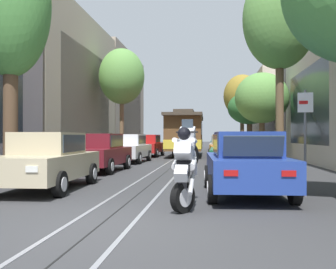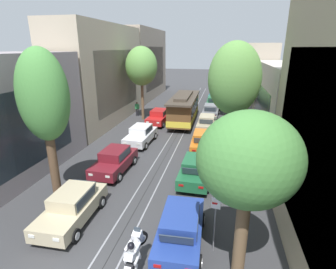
{
  "view_description": "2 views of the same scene",
  "coord_description": "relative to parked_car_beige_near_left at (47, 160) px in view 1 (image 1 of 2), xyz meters",
  "views": [
    {
      "loc": [
        1.82,
        -6.25,
        1.47
      ],
      "look_at": [
        -0.76,
        17.41,
        1.58
      ],
      "focal_mm": 41.54,
      "sensor_mm": 36.0,
      "label": 1
    },
    {
      "loc": [
        4.1,
        -5.62,
        8.1
      ],
      "look_at": [
        0.0,
        13.83,
        1.46
      ],
      "focal_mm": 28.06,
      "sensor_mm": 36.0,
      "label": 2
    }
  ],
  "objects": [
    {
      "name": "street_tree_kerb_left_second",
      "position": [
        -2.29,
        19.03,
        5.27
      ],
      "size": [
        3.5,
        3.63,
        8.24
      ],
      "color": "brown",
      "rests_on": "ground"
    },
    {
      "name": "ground_plane",
      "position": [
        2.68,
        14.75,
        -0.8
      ],
      "size": [
        160.0,
        160.0,
        0.0
      ],
      "primitive_type": "plane",
      "color": "#38383A"
    },
    {
      "name": "street_sign_post",
      "position": [
        6.8,
        -0.64,
        0.82
      ],
      "size": [
        0.36,
        0.09,
        2.59
      ],
      "color": "slate",
      "rests_on": "ground"
    },
    {
      "name": "street_tree_kerb_right_mid",
      "position": [
        7.86,
        15.49,
        3.15
      ],
      "size": [
        3.5,
        3.17,
        5.63
      ],
      "color": "brown",
      "rests_on": "ground"
    },
    {
      "name": "trolley_track_rails",
      "position": [
        2.68,
        17.47,
        -0.79
      ],
      "size": [
        1.14,
        55.13,
        0.01
      ],
      "color": "gray",
      "rests_on": "ground"
    },
    {
      "name": "parked_car_maroon_second_left",
      "position": [
        -0.13,
        5.5,
        0.0
      ],
      "size": [
        2.1,
        4.4,
        1.58
      ],
      "color": "maroon",
      "rests_on": "ground"
    },
    {
      "name": "parked_car_teal_far_right",
      "position": [
        5.48,
        32.67,
        0.0
      ],
      "size": [
        2.07,
        4.39,
        1.58
      ],
      "color": "#196B70",
      "rests_on": "ground"
    },
    {
      "name": "parked_car_grey_fifth_right",
      "position": [
        5.44,
        21.61,
        0.0
      ],
      "size": [
        2.03,
        4.37,
        1.58
      ],
      "color": "slate",
      "rests_on": "ground"
    },
    {
      "name": "building_facade_left",
      "position": [
        -6.77,
        18.62,
        4.09
      ],
      "size": [
        5.5,
        46.83,
        10.89
      ],
      "color": "gray",
      "rests_on": "ground"
    },
    {
      "name": "pedestrian_crossing_far",
      "position": [
        9.09,
        15.23,
        0.14
      ],
      "size": [
        0.55,
        0.34,
        1.66
      ],
      "color": "black",
      "rests_on": "ground"
    },
    {
      "name": "fire_hydrant",
      "position": [
        -1.65,
        7.26,
        -0.38
      ],
      "size": [
        0.4,
        0.22,
        0.84
      ],
      "color": "#B2B2B7",
      "rests_on": "ground"
    },
    {
      "name": "street_tree_kerb_right_far",
      "position": [
        7.81,
        30.65,
        4.84
      ],
      "size": [
        3.85,
        3.76,
        7.9
      ],
      "color": "#4C3826",
      "rests_on": "ground"
    },
    {
      "name": "parked_car_blue_near_right",
      "position": [
        5.38,
        -0.5,
        0.0
      ],
      "size": [
        2.12,
        4.41,
        1.58
      ],
      "color": "#233D93",
      "rests_on": "ground"
    },
    {
      "name": "parked_car_orange_mid_right",
      "position": [
        5.41,
        10.65,
        0.0
      ],
      "size": [
        2.09,
        4.4,
        1.58
      ],
      "color": "orange",
      "rests_on": "ground"
    },
    {
      "name": "parked_car_green_second_right",
      "position": [
        5.41,
        5.29,
        0.0
      ],
      "size": [
        2.06,
        4.39,
        1.58
      ],
      "color": "#1E6038",
      "rests_on": "ground"
    },
    {
      "name": "pedestrian_on_right_pavement",
      "position": [
        9.04,
        17.84,
        0.09
      ],
      "size": [
        0.55,
        0.4,
        1.58
      ],
      "color": "#4C4233",
      "rests_on": "ground"
    },
    {
      "name": "parked_car_beige_near_left",
      "position": [
        0.0,
        0.0,
        0.0
      ],
      "size": [
        2.06,
        4.39,
        1.58
      ],
      "color": "#C1B28E",
      "rests_on": "ground"
    },
    {
      "name": "parked_car_red_fourth_left",
      "position": [
        -0.01,
        17.53,
        0.0
      ],
      "size": [
        2.12,
        4.41,
        1.58
      ],
      "color": "red",
      "rests_on": "ground"
    },
    {
      "name": "parked_car_beige_fourth_right",
      "position": [
        5.37,
        16.19,
        0.0
      ],
      "size": [
        2.03,
        4.37,
        1.58
      ],
      "color": "#C1B28E",
      "rests_on": "ground"
    },
    {
      "name": "street_tree_kerb_right_second",
      "position": [
        7.37,
        6.14,
        5.5
      ],
      "size": [
        3.04,
        2.47,
        8.47
      ],
      "color": "brown",
      "rests_on": "ground"
    },
    {
      "name": "motorcycle_with_rider",
      "position": [
        4.0,
        -2.5,
        0.16
      ],
      "size": [
        0.5,
        1.84,
        1.84
      ],
      "color": "black",
      "rests_on": "ground"
    },
    {
      "name": "street_tree_kerb_left_near",
      "position": [
        -2.03,
        1.77,
        4.87
      ],
      "size": [
        2.66,
        2.24,
        8.17
      ],
      "color": "brown",
      "rests_on": "ground"
    },
    {
      "name": "cable_car_trolley",
      "position": [
        2.68,
        18.08,
        0.86
      ],
      "size": [
        2.66,
        9.15,
        3.28
      ],
      "color": "brown",
      "rests_on": "ground"
    },
    {
      "name": "street_tree_kerb_right_fourth",
      "position": [
        7.73,
        22.24,
        2.97
      ],
      "size": [
        3.59,
        3.13,
        5.16
      ],
      "color": "brown",
      "rests_on": "ground"
    },
    {
      "name": "building_facade_right",
      "position": [
        12.15,
        16.12,
        3.45
      ],
      "size": [
        5.98,
        46.83,
        10.81
      ],
      "color": "tan",
      "rests_on": "ground"
    },
    {
      "name": "parked_car_white_mid_left",
      "position": [
        -0.05,
        11.14,
        0.0
      ],
      "size": [
        2.11,
        4.41,
        1.58
      ],
      "color": "silver",
      "rests_on": "ground"
    },
    {
      "name": "parked_car_green_sixth_right",
      "position": [
        5.53,
        26.88,
        0.0
      ],
      "size": [
        2.06,
        4.39,
        1.58
      ],
      "color": "#1E6038",
      "rests_on": "ground"
    },
    {
      "name": "pedestrian_on_left_pavement",
      "position": [
        -3.46,
        20.44,
        0.18
      ],
      "size": [
        0.55,
        0.35,
        1.73
      ],
      "color": "black",
      "rests_on": "ground"
    }
  ]
}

